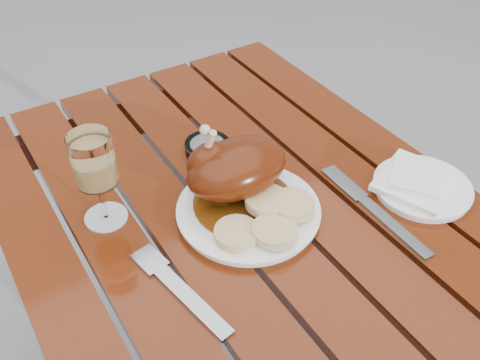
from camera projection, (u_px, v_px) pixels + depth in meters
name	position (u px, v px, depth m)	size (l,w,h in m)	color
table	(256.00, 345.00, 1.19)	(0.80, 1.20, 0.75)	#69250C
dinner_plate	(248.00, 211.00, 0.96)	(0.26, 0.26, 0.02)	white
roast_duck	(233.00, 169.00, 0.96)	(0.20, 0.19, 0.14)	#562A09
bread_dumplings	(268.00, 217.00, 0.92)	(0.19, 0.14, 0.03)	#D7BB83
wine_glass	(98.00, 180.00, 0.90)	(0.08, 0.08, 0.18)	tan
side_plate	(422.00, 188.00, 1.01)	(0.18, 0.18, 0.01)	white
napkin	(416.00, 181.00, 1.00)	(0.14, 0.13, 0.01)	white
ashtray	(207.00, 147.00, 1.10)	(0.09, 0.09, 0.02)	#B2B7BC
fork	(185.00, 294.00, 0.83)	(0.03, 0.21, 0.01)	gray
knife	(381.00, 216.00, 0.96)	(0.02, 0.23, 0.01)	gray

